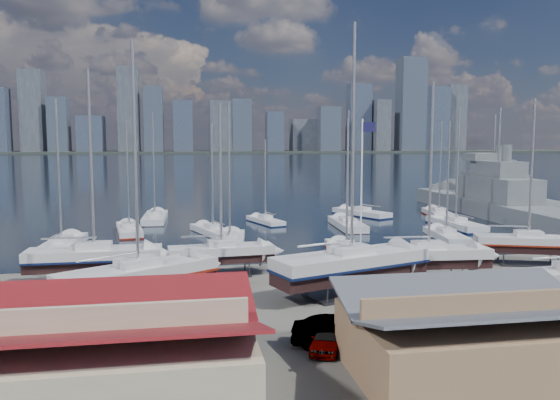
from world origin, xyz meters
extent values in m
plane|color=#605E59|center=(0.00, -10.00, 0.00)|extent=(1400.00, 1400.00, 0.00)
cube|color=#182539|center=(0.00, 300.00, -0.15)|extent=(1400.00, 600.00, 0.40)
cube|color=#2D332D|center=(0.00, 560.00, 1.10)|extent=(1400.00, 80.00, 2.20)
cube|color=#595E66|center=(-168.55, 559.47, 44.11)|extent=(22.49, 24.47, 83.83)
cube|color=#3D4756|center=(-141.97, 552.31, 30.18)|extent=(19.55, 21.83, 55.97)
cube|color=#475166|center=(-111.19, 558.58, 20.77)|extent=(26.03, 30.49, 37.14)
cube|color=#595E66|center=(-70.96, 546.95, 46.02)|extent=(21.60, 16.58, 87.63)
cube|color=#3D4756|center=(-45.38, 548.38, 36.00)|extent=(19.42, 28.42, 67.60)
cube|color=#475166|center=(-15.00, 551.59, 29.25)|extent=(20.24, 23.80, 54.09)
cube|color=#595E66|center=(25.78, 548.33, 29.20)|extent=(24.62, 19.72, 54.00)
cube|color=#3D4756|center=(47.64, 546.55, 30.18)|extent=(20.75, 17.93, 55.97)
cube|color=#475166|center=(84.09, 544.87, 23.71)|extent=(18.36, 16.25, 43.03)
cube|color=#595E66|center=(120.24, 563.78, 20.05)|extent=(28.49, 22.03, 35.69)
cube|color=#3D4756|center=(145.71, 546.00, 26.75)|extent=(23.34, 17.87, 49.11)
cube|color=#475166|center=(184.98, 560.84, 40.18)|extent=(25.35, 19.79, 75.95)
cube|color=#595E66|center=(208.39, 554.33, 31.04)|extent=(17.00, 27.45, 57.67)
cube|color=#3D4756|center=(245.53, 554.25, 55.22)|extent=(29.28, 24.05, 106.04)
cube|color=#475166|center=(277.54, 563.71, 39.40)|extent=(30.82, 28.37, 74.41)
cube|color=#595E66|center=(307.39, 565.54, 40.94)|extent=(21.74, 17.03, 77.48)
cube|color=#BFB293|center=(-18.00, -26.00, 1.60)|extent=(14.00, 9.00, 3.20)
cube|color=maroon|center=(-18.00, -26.00, 3.80)|extent=(14.70, 9.45, 1.41)
cube|color=#8C6B4C|center=(0.00, -26.00, 1.50)|extent=(12.00, 8.00, 3.00)
cube|color=#545760|center=(0.00, -26.00, 3.54)|extent=(12.60, 8.40, 1.27)
cube|color=#2D2D33|center=(-21.05, -4.79, 0.08)|extent=(5.77, 2.65, 0.16)
cube|color=black|center=(-21.05, -4.79, 1.62)|extent=(10.48, 2.52, 0.84)
cube|color=silver|center=(-21.05, -4.79, 2.46)|extent=(10.48, 2.96, 0.84)
cube|color=#0C1840|center=(-21.05, -4.79, 2.07)|extent=(10.59, 2.99, 0.17)
cube|color=silver|center=(-21.05, -4.79, 3.13)|extent=(2.62, 1.77, 0.50)
cylinder|color=#B2B2B7|center=(-21.05, -4.79, 9.95)|extent=(0.22, 0.22, 14.14)
cube|color=#2D2D33|center=(-17.05, -12.06, 0.08)|extent=(6.66, 5.65, 0.16)
cube|color=black|center=(-17.05, -12.06, 1.64)|extent=(10.78, 8.21, 0.89)
cube|color=silver|center=(-17.05, -12.06, 2.53)|extent=(11.04, 8.61, 0.89)
cube|color=maroon|center=(-17.05, -12.06, 2.12)|extent=(11.15, 8.69, 0.18)
cube|color=silver|center=(-17.05, -12.06, 3.23)|extent=(3.35, 3.07, 0.50)
cylinder|color=#B2B2B7|center=(-17.05, -12.06, 10.48)|extent=(0.22, 0.22, 15.00)
cube|color=#2D2D33|center=(-10.88, -3.95, 0.08)|extent=(5.02, 2.62, 0.16)
cube|color=black|center=(-10.88, -3.95, 1.55)|extent=(8.96, 2.82, 0.71)
cube|color=silver|center=(-10.88, -3.95, 2.26)|extent=(8.99, 3.19, 0.71)
cube|color=silver|center=(-10.88, -3.95, 2.86)|extent=(2.32, 1.66, 0.50)
cylinder|color=#B2B2B7|center=(-10.88, -3.95, 8.56)|extent=(0.22, 0.22, 11.90)
cube|color=#2D2D33|center=(-1.73, -11.34, 0.08)|extent=(7.43, 5.22, 0.16)
cube|color=black|center=(-1.73, -11.34, 1.69)|extent=(12.60, 6.93, 0.99)
cube|color=silver|center=(-1.73, -11.34, 2.68)|extent=(12.77, 7.42, 0.99)
cube|color=#0C1840|center=(-1.73, -11.34, 2.23)|extent=(12.90, 7.49, 0.20)
cube|color=silver|center=(-1.73, -11.34, 3.42)|extent=(3.60, 2.99, 0.50)
cylinder|color=#B2B2B7|center=(-1.73, -11.34, 11.50)|extent=(0.22, 0.22, 16.65)
cube|color=#2D2D33|center=(5.67, -8.55, 0.08)|extent=(5.60, 2.88, 0.16)
cube|color=black|center=(5.67, -8.55, 1.59)|extent=(10.02, 3.07, 0.79)
cube|color=silver|center=(5.67, -8.55, 2.38)|extent=(10.05, 3.48, 0.79)
cube|color=silver|center=(5.67, -8.55, 3.03)|extent=(2.58, 1.84, 0.50)
cylinder|color=#B2B2B7|center=(5.67, -8.55, 9.44)|extent=(0.22, 0.22, 13.33)
cube|color=#2D2D33|center=(17.39, -4.55, 0.08)|extent=(5.63, 3.92, 0.16)
cube|color=black|center=(17.39, -4.55, 1.57)|extent=(9.55, 5.19, 0.75)
cube|color=silver|center=(17.39, -4.55, 2.32)|extent=(9.68, 5.56, 0.75)
cube|color=maroon|center=(17.39, -4.55, 1.98)|extent=(9.78, 5.62, 0.15)
cube|color=silver|center=(17.39, -4.55, 2.94)|extent=(2.72, 2.25, 0.50)
cylinder|color=#B2B2B7|center=(17.39, -4.55, 9.00)|extent=(0.22, 0.22, 12.61)
cube|color=black|center=(-26.72, 10.04, -0.30)|extent=(3.09, 11.04, 0.87)
cube|color=silver|center=(-26.72, 10.04, 0.57)|extent=(3.55, 11.06, 0.87)
cube|color=#0C1840|center=(-26.72, 10.04, 0.17)|extent=(3.59, 11.17, 0.17)
cube|color=silver|center=(-26.72, 10.04, 1.26)|extent=(1.96, 2.81, 0.50)
cylinder|color=#B2B2B7|center=(-26.72, 10.04, 8.39)|extent=(0.22, 0.22, 14.76)
cube|color=black|center=(-20.79, 19.82, -0.26)|extent=(3.80, 10.00, 0.78)
cube|color=silver|center=(-20.79, 19.82, 0.52)|extent=(4.21, 10.06, 0.78)
cube|color=maroon|center=(-20.79, 19.82, 0.16)|extent=(4.25, 10.16, 0.16)
cube|color=silver|center=(-20.79, 19.82, 1.16)|extent=(2.00, 2.66, 0.50)
cylinder|color=#B2B2B7|center=(-20.79, 19.82, 7.50)|extent=(0.22, 0.22, 13.17)
cube|color=black|center=(-18.16, 30.02, -0.30)|extent=(2.83, 10.94, 0.87)
cube|color=silver|center=(-18.16, 30.02, 0.57)|extent=(3.28, 10.95, 0.87)
cube|color=silver|center=(-18.16, 30.02, 1.26)|extent=(1.89, 2.76, 0.50)
cylinder|color=#B2B2B7|center=(-18.16, 30.02, 8.35)|extent=(0.22, 0.22, 14.69)
cube|color=black|center=(-9.11, 9.15, -0.30)|extent=(3.91, 11.08, 0.87)
cube|color=silver|center=(-9.11, 9.15, 0.57)|extent=(4.36, 11.14, 0.87)
cube|color=#0C1840|center=(-9.11, 9.15, 0.17)|extent=(4.41, 11.25, 0.17)
cube|color=silver|center=(-9.11, 9.15, 1.25)|extent=(2.15, 2.92, 0.50)
cylinder|color=#B2B2B7|center=(-9.11, 9.15, 8.33)|extent=(0.22, 0.22, 14.65)
cube|color=black|center=(-10.54, 17.08, -0.25)|extent=(5.16, 9.61, 0.75)
cube|color=silver|center=(-10.54, 17.08, 0.50)|extent=(5.53, 9.74, 0.75)
cube|color=silver|center=(-10.54, 17.08, 1.13)|extent=(2.25, 2.73, 0.50)
cylinder|color=#B2B2B7|center=(-10.54, 17.08, 7.22)|extent=(0.22, 0.22, 12.68)
cube|color=black|center=(-2.83, 25.18, -0.21)|extent=(4.33, 8.35, 0.65)
cube|color=silver|center=(-2.83, 25.18, 0.44)|extent=(4.65, 8.46, 0.65)
cube|color=#0C1840|center=(-2.83, 25.18, 0.14)|extent=(4.70, 8.54, 0.13)
cube|color=silver|center=(-2.83, 25.18, 1.02)|extent=(1.92, 2.36, 0.50)
cylinder|color=#B2B2B7|center=(-2.83, 25.18, 6.27)|extent=(0.22, 0.22, 11.00)
cube|color=black|center=(2.09, 2.49, -0.25)|extent=(2.88, 9.64, 0.76)
cube|color=silver|center=(2.09, 2.49, 0.51)|extent=(3.28, 9.67, 0.76)
cube|color=maroon|center=(2.09, 2.49, 0.16)|extent=(3.31, 9.77, 0.15)
cube|color=silver|center=(2.09, 2.49, 1.14)|extent=(1.75, 2.48, 0.50)
cylinder|color=#B2B2B7|center=(2.09, 2.49, 7.31)|extent=(0.22, 0.22, 12.85)
cube|color=black|center=(7.31, 19.37, -0.29)|extent=(3.11, 10.87, 0.86)
cube|color=silver|center=(7.31, 19.37, 0.57)|extent=(3.57, 10.90, 0.86)
cube|color=silver|center=(7.31, 19.37, 1.25)|extent=(1.94, 2.78, 0.50)
cylinder|color=#B2B2B7|center=(7.31, 19.37, 8.26)|extent=(0.22, 0.22, 14.52)
cube|color=black|center=(12.95, 30.47, -0.28)|extent=(6.74, 10.29, 0.82)
cube|color=silver|center=(12.95, 30.47, 0.54)|extent=(7.13, 10.48, 0.82)
cube|color=#0C1840|center=(12.95, 30.47, 0.17)|extent=(7.20, 10.58, 0.16)
cube|color=silver|center=(12.95, 30.47, 1.20)|extent=(2.68, 3.07, 0.50)
cylinder|color=#B2B2B7|center=(12.95, 30.47, 7.89)|extent=(0.22, 0.22, 13.86)
cube|color=black|center=(16.20, 9.11, -0.26)|extent=(3.57, 9.80, 0.77)
cube|color=silver|center=(16.20, 9.11, 0.51)|extent=(3.97, 9.86, 0.77)
cube|color=silver|center=(16.20, 9.11, 1.14)|extent=(1.92, 2.59, 0.50)
cylinder|color=#B2B2B7|center=(16.20, 9.11, 7.36)|extent=(0.22, 0.22, 12.93)
cube|color=black|center=(21.51, 16.93, -0.30)|extent=(3.01, 11.08, 0.88)
cube|color=silver|center=(21.51, 16.93, 0.58)|extent=(3.47, 11.10, 0.88)
cube|color=#0C1840|center=(21.51, 16.93, 0.17)|extent=(3.50, 11.21, 0.18)
cube|color=silver|center=(21.51, 16.93, 1.27)|extent=(1.94, 2.81, 0.50)
cylinder|color=#B2B2B7|center=(21.51, 16.93, 8.44)|extent=(0.22, 0.22, 14.85)
cube|color=black|center=(24.21, 27.34, -0.27)|extent=(4.14, 10.32, 0.80)
cube|color=silver|center=(24.21, 27.34, 0.53)|extent=(4.55, 10.39, 0.80)
cube|color=maroon|center=(24.21, 27.34, 0.16)|extent=(4.60, 10.50, 0.16)
cube|color=silver|center=(24.21, 27.34, 1.18)|extent=(2.11, 2.77, 0.50)
cylinder|color=#B2B2B7|center=(24.21, 27.34, 7.72)|extent=(0.22, 0.22, 13.57)
cube|color=slate|center=(33.29, 26.65, 0.46)|extent=(9.11, 45.91, 4.11)
cube|color=slate|center=(33.29, 26.65, 4.32)|extent=(6.47, 16.20, 3.60)
cube|color=slate|center=(33.29, 26.65, 7.32)|extent=(4.74, 9.30, 2.40)
cube|color=slate|center=(33.48, 31.21, 9.02)|extent=(5.29, 4.76, 1.20)
cylinder|color=#B2B2B7|center=(33.29, 26.65, 12.52)|extent=(0.30, 0.30, 8.00)
cube|color=slate|center=(40.83, 40.32, 0.43)|extent=(9.13, 42.24, 3.77)
cube|color=slate|center=(40.83, 40.32, 4.11)|extent=(6.21, 14.96, 3.60)
cube|color=slate|center=(40.83, 40.32, 7.11)|extent=(4.50, 8.60, 2.40)
cube|color=slate|center=(41.07, 44.50, 8.81)|extent=(4.93, 4.46, 1.20)
cylinder|color=#B2B2B7|center=(40.83, 40.32, 12.31)|extent=(0.30, 0.30, 8.00)
imported|color=gray|center=(-6.33, -21.65, 0.65)|extent=(2.87, 4.11, 1.30)
imported|color=gray|center=(-5.70, -21.35, 0.81)|extent=(5.21, 3.11, 1.62)
imported|color=gray|center=(-1.66, -18.30, 0.76)|extent=(2.61, 5.52, 1.52)
cylinder|color=white|center=(0.36, -7.11, 6.61)|extent=(0.12, 0.12, 13.23)
cube|color=#151441|center=(0.91, -7.11, 12.56)|extent=(1.10, 0.05, 0.77)
camera|label=1|loc=(-13.80, -49.60, 11.28)|focal=35.00mm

